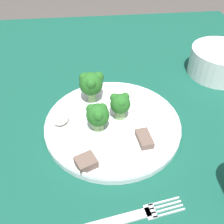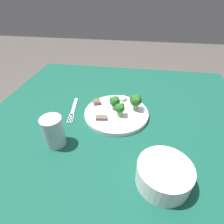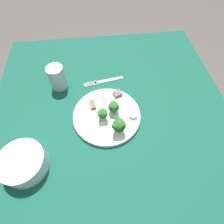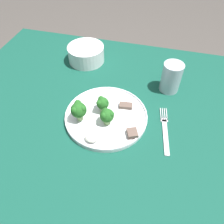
% 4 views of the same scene
% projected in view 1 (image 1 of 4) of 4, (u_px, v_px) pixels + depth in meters
% --- Properties ---
extents(table, '(1.16, 1.02, 0.71)m').
position_uv_depth(table, '(103.00, 151.00, 0.62)').
color(table, '#114738').
rests_on(table, ground_plane).
extents(dinner_plate, '(0.28, 0.28, 0.02)m').
position_uv_depth(dinner_plate, '(113.00, 124.00, 0.54)').
color(dinner_plate, white).
rests_on(dinner_plate, table).
extents(fork, '(0.05, 0.19, 0.00)m').
position_uv_depth(fork, '(124.00, 219.00, 0.40)').
color(fork, silver).
rests_on(fork, table).
extents(cream_bowl, '(0.15, 0.15, 0.07)m').
position_uv_depth(cream_bowl, '(220.00, 62.00, 0.68)').
color(cream_bowl, white).
rests_on(cream_bowl, table).
extents(broccoli_floret_near_rim_left, '(0.05, 0.05, 0.06)m').
position_uv_depth(broccoli_floret_near_rim_left, '(98.00, 115.00, 0.50)').
color(broccoli_floret_near_rim_left, '#7FA866').
rests_on(broccoli_floret_near_rim_left, dinner_plate).
extents(broccoli_floret_center_left, '(0.04, 0.04, 0.06)m').
position_uv_depth(broccoli_floret_center_left, '(120.00, 103.00, 0.53)').
color(broccoli_floret_center_left, '#7FA866').
rests_on(broccoli_floret_center_left, dinner_plate).
extents(broccoli_floret_back_left, '(0.05, 0.05, 0.07)m').
position_uv_depth(broccoli_floret_back_left, '(91.00, 84.00, 0.56)').
color(broccoli_floret_back_left, '#7FA866').
rests_on(broccoli_floret_back_left, dinner_plate).
extents(meat_slice_front_slice, '(0.04, 0.04, 0.02)m').
position_uv_depth(meat_slice_front_slice, '(86.00, 162.00, 0.45)').
color(meat_slice_front_slice, brown).
rests_on(meat_slice_front_slice, dinner_plate).
extents(meat_slice_middle_slice, '(0.05, 0.03, 0.01)m').
position_uv_depth(meat_slice_middle_slice, '(144.00, 139.00, 0.50)').
color(meat_slice_middle_slice, brown).
rests_on(meat_slice_middle_slice, dinner_plate).
extents(sauce_dollop, '(0.04, 0.04, 0.02)m').
position_uv_depth(sauce_dollop, '(60.00, 118.00, 0.53)').
color(sauce_dollop, silver).
rests_on(sauce_dollop, dinner_plate).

